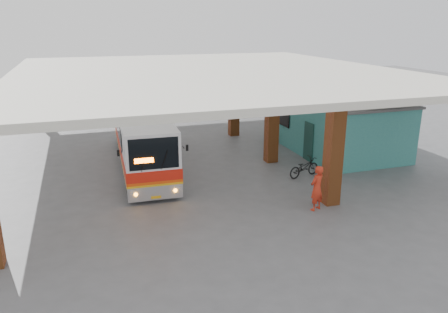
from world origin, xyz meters
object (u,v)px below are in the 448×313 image
Objects in this scene: pedestrian at (317,188)px; red_chair at (271,138)px; motorcycle at (304,167)px; coach_bus at (141,136)px.

pedestrian reaches higher than red_chair.
motorcycle is 3.96m from pedestrian.
pedestrian is 2.39× the size of red_chair.
pedestrian is at bearing 143.63° from motorcycle.
motorcycle is at bearing -136.05° from pedestrian.
pedestrian is at bearing -51.66° from coach_bus.
coach_bus is 9.86m from pedestrian.
red_chair is at bearing -128.56° from pedestrian.
motorcycle is at bearing -119.10° from red_chair.
coach_bus is 5.93× the size of pedestrian.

